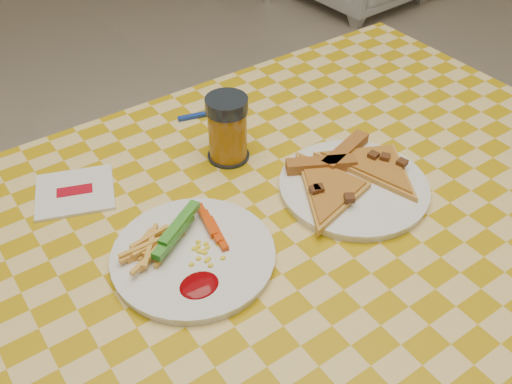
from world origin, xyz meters
TOP-DOWN VIEW (x-y plane):
  - table at (0.00, 0.00)m, footprint 1.28×0.88m
  - plate_left at (-0.14, 0.02)m, footprint 0.27×0.27m
  - plate_right at (0.15, 0.00)m, footprint 0.26×0.26m
  - fries_veggies at (-0.15, 0.04)m, footprint 0.17×0.15m
  - pizza_slices at (0.15, 0.02)m, footprint 0.31×0.26m
  - drink_glass at (0.03, 0.20)m, footprint 0.07×0.07m
  - napkin at (-0.22, 0.26)m, footprint 0.15×0.15m
  - fork at (0.08, 0.33)m, footprint 0.12×0.05m

SIDE VIEW (x-z plane):
  - table at x=0.00m, z-range 0.30..1.06m
  - napkin at x=-0.22m, z-range 0.76..0.76m
  - fork at x=0.08m, z-range 0.76..0.76m
  - plate_left at x=-0.14m, z-range 0.76..0.77m
  - plate_right at x=0.15m, z-range 0.76..0.77m
  - pizza_slices at x=0.15m, z-range 0.76..0.79m
  - fries_veggies at x=-0.15m, z-range 0.76..0.80m
  - drink_glass at x=0.03m, z-range 0.75..0.87m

